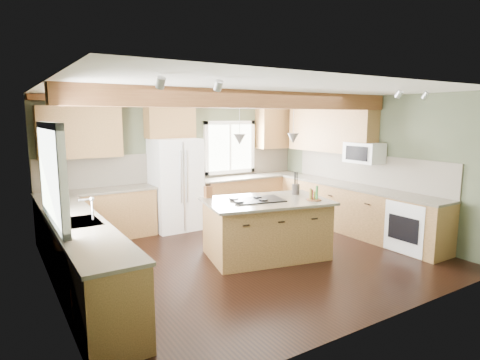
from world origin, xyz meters
TOP-DOWN VIEW (x-y plane):
  - floor at (0.00, 0.00)m, footprint 5.60×5.60m
  - ceiling at (0.00, 0.00)m, footprint 5.60×5.60m
  - wall_back at (0.00, 2.50)m, footprint 5.60×0.00m
  - wall_left at (-2.80, 0.00)m, footprint 0.00×5.00m
  - wall_right at (2.80, 0.00)m, footprint 0.00×5.00m
  - ceiling_beam at (0.00, -0.12)m, footprint 5.55×0.26m
  - soffit_trim at (0.00, 2.40)m, footprint 5.55×0.20m
  - backsplash_back at (0.00, 2.48)m, footprint 5.58×0.03m
  - backsplash_right at (2.78, 0.05)m, footprint 0.03×3.70m
  - base_cab_back_left at (-1.79, 2.20)m, footprint 2.02×0.60m
  - counter_back_left at (-1.79, 2.20)m, footprint 2.06×0.64m
  - base_cab_back_right at (1.49, 2.20)m, footprint 2.62×0.60m
  - counter_back_right at (1.49, 2.20)m, footprint 2.66×0.64m
  - base_cab_left at (-2.50, 0.05)m, footprint 0.60×3.70m
  - counter_left at (-2.50, 0.05)m, footprint 0.64×3.74m
  - base_cab_right at (2.50, 0.05)m, footprint 0.60×3.70m
  - counter_right at (2.50, 0.05)m, footprint 0.64×3.74m
  - upper_cab_back_left at (-1.99, 2.33)m, footprint 1.40×0.35m
  - upper_cab_over_fridge at (-0.30, 2.33)m, footprint 0.96×0.35m
  - upper_cab_right at (2.62, 0.90)m, footprint 0.35×2.20m
  - upper_cab_back_corner at (2.30, 2.33)m, footprint 0.90×0.35m
  - window_left at (-2.78, 0.05)m, footprint 0.04×1.60m
  - window_back at (1.15, 2.48)m, footprint 1.10×0.04m
  - sink at (-2.50, 0.05)m, footprint 0.50×0.65m
  - faucet at (-2.32, 0.05)m, footprint 0.02×0.02m
  - dishwasher at (-2.49, -1.25)m, footprint 0.60×0.60m
  - oven at (2.49, -1.25)m, footprint 0.60×0.72m
  - microwave at (2.58, -0.05)m, footprint 0.40×0.70m
  - pendant_left at (-0.16, -0.02)m, footprint 0.18×0.18m
  - pendant_right at (0.72, -0.22)m, footprint 0.18×0.18m
  - refrigerator at (-0.30, 2.12)m, footprint 0.90×0.74m
  - island at (0.28, -0.12)m, footprint 2.00×1.47m
  - island_top at (0.28, -0.12)m, footprint 2.14×1.61m
  - cooktop at (0.13, -0.09)m, footprint 0.87×0.68m
  - knife_block at (-0.42, 0.52)m, footprint 0.12×0.09m
  - utensil_crock at (0.97, -0.01)m, footprint 0.18×0.18m
  - bottle_tray at (0.89, -0.54)m, footprint 0.30×0.30m

SIDE VIEW (x-z plane):
  - floor at x=0.00m, z-range 0.00..0.00m
  - dishwasher at x=-2.49m, z-range 0.01..0.85m
  - oven at x=2.49m, z-range 0.01..0.85m
  - base_cab_back_left at x=-1.79m, z-range 0.00..0.88m
  - base_cab_back_right at x=1.49m, z-range 0.00..0.88m
  - base_cab_left at x=-2.50m, z-range 0.00..0.88m
  - base_cab_right at x=2.50m, z-range 0.00..0.88m
  - island at x=0.28m, z-range 0.00..0.88m
  - counter_back_left at x=-1.79m, z-range 0.88..0.92m
  - counter_back_right at x=1.49m, z-range 0.88..0.92m
  - counter_left at x=-2.50m, z-range 0.88..0.92m
  - counter_right at x=2.50m, z-range 0.88..0.92m
  - refrigerator at x=-0.30m, z-range 0.00..1.80m
  - island_top at x=0.28m, z-range 0.88..0.92m
  - sink at x=-2.50m, z-range 0.89..0.92m
  - cooktop at x=0.13m, z-range 0.92..0.94m
  - utensil_crock at x=0.97m, z-range 0.92..1.09m
  - knife_block at x=-0.42m, z-range 0.92..1.11m
  - bottle_tray at x=0.89m, z-range 0.92..1.13m
  - faucet at x=-2.32m, z-range 0.91..1.19m
  - backsplash_back at x=0.00m, z-range 0.92..1.50m
  - backsplash_right at x=2.78m, z-range 0.92..1.50m
  - wall_back at x=0.00m, z-range -1.50..4.10m
  - wall_left at x=-2.80m, z-range -1.20..3.80m
  - wall_right at x=2.80m, z-range -1.20..3.80m
  - window_back at x=1.15m, z-range 1.05..2.05m
  - window_left at x=-2.78m, z-range 1.02..2.08m
  - microwave at x=2.58m, z-range 1.36..1.74m
  - pendant_left at x=-0.16m, z-range 1.80..1.96m
  - pendant_right at x=0.72m, z-range 1.80..1.96m
  - upper_cab_back_left at x=-1.99m, z-range 1.50..2.40m
  - upper_cab_right at x=2.62m, z-range 1.50..2.40m
  - upper_cab_back_corner at x=2.30m, z-range 1.50..2.40m
  - upper_cab_over_fridge at x=-0.30m, z-range 1.80..2.50m
  - ceiling_beam at x=0.00m, z-range 2.34..2.60m
  - soffit_trim at x=0.00m, z-range 2.49..2.59m
  - ceiling at x=0.00m, z-range 2.60..2.60m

